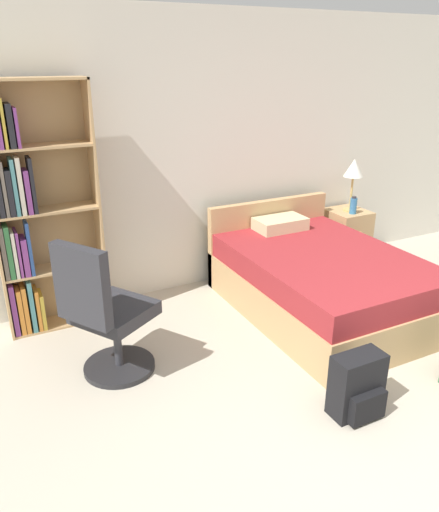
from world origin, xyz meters
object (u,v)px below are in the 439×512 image
object	(u,v)px
bed	(319,280)
office_chair	(105,316)
backpack_black	(358,387)
bookshelf	(31,216)
nightstand	(346,237)
table_lamp	(354,170)
water_bottle	(353,206)

from	to	relation	value
bed	office_chair	xyz separation A→B (m)	(-1.99, -0.16, 0.20)
office_chair	backpack_black	distance (m)	1.77
bookshelf	bed	world-z (taller)	bookshelf
nightstand	backpack_black	bearing A→B (deg)	-128.19
nightstand	table_lamp	xyz separation A→B (m)	(0.01, -0.01, 0.75)
bed	backpack_black	size ratio (longest dim) A/B	4.51
bookshelf	nightstand	bearing A→B (deg)	-0.67
bed	water_bottle	xyz separation A→B (m)	(0.93, 0.67, 0.40)
table_lamp	backpack_black	bearing A→B (deg)	-128.48
office_chair	backpack_black	bearing A→B (deg)	-40.57
bed	backpack_black	bearing A→B (deg)	-117.19
table_lamp	backpack_black	world-z (taller)	table_lamp
bookshelf	water_bottle	size ratio (longest dim) A/B	10.87
bookshelf	nightstand	xyz separation A→B (m)	(3.26, -0.04, -0.69)
office_chair	nightstand	world-z (taller)	office_chair
bed	backpack_black	distance (m)	1.46
table_lamp	backpack_black	xyz separation A→B (m)	(-1.64, -2.06, -0.85)
water_bottle	backpack_black	world-z (taller)	water_bottle
bed	table_lamp	bearing A→B (deg)	38.18
bed	table_lamp	size ratio (longest dim) A/B	3.44
office_chair	water_bottle	xyz separation A→B (m)	(2.92, 0.83, 0.21)
table_lamp	backpack_black	size ratio (longest dim) A/B	1.31
bookshelf	backpack_black	xyz separation A→B (m)	(1.63, -2.11, -0.79)
bookshelf	backpack_black	size ratio (longest dim) A/B	4.74
bookshelf	table_lamp	bearing A→B (deg)	-0.85
backpack_black	nightstand	bearing A→B (deg)	51.81
water_bottle	bookshelf	bearing A→B (deg)	177.43
bed	water_bottle	size ratio (longest dim) A/B	10.35
bed	table_lamp	world-z (taller)	table_lamp
bookshelf	office_chair	size ratio (longest dim) A/B	1.90
bed	nightstand	xyz separation A→B (m)	(0.96, 0.77, 0.01)
table_lamp	water_bottle	world-z (taller)	table_lamp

